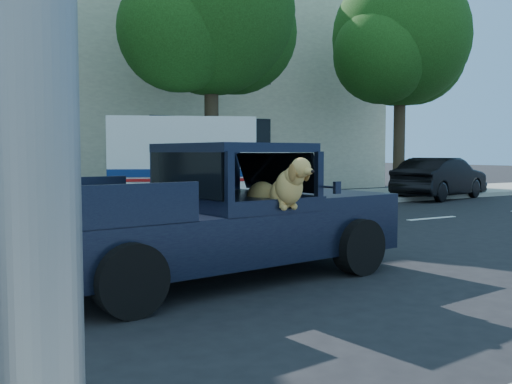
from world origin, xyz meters
TOP-DOWN VIEW (x-y plane):
  - ground at (0.00, 0.00)m, footprint 120.00×120.00m
  - far_sidewalk at (0.00, 9.20)m, footprint 60.00×4.00m
  - lane_stripes at (2.00, 3.40)m, footprint 21.60×0.14m
  - street_tree_mid at (5.03, 9.62)m, footprint 6.00×5.20m
  - street_tree_right at (13.03, 9.62)m, footprint 6.00×5.20m
  - building_main at (3.00, 16.50)m, footprint 26.00×6.00m
  - pickup_truck at (0.31, 0.08)m, footprint 5.08×2.69m
  - mail_truck at (3.59, 7.82)m, footprint 5.14×3.81m
  - parked_sedan at (12.90, 7.45)m, footprint 2.63×4.65m

SIDE VIEW (x-z plane):
  - ground at x=0.00m, z-range 0.00..0.00m
  - lane_stripes at x=2.00m, z-range 0.00..0.01m
  - far_sidewalk at x=0.00m, z-range 0.00..0.15m
  - pickup_truck at x=0.31m, z-range -0.28..1.47m
  - parked_sedan at x=12.90m, z-range 0.00..1.45m
  - mail_truck at x=3.59m, z-range -0.16..2.40m
  - building_main at x=3.00m, z-range 0.00..9.00m
  - street_tree_mid at x=5.03m, z-range 1.41..10.01m
  - street_tree_right at x=13.03m, z-range 1.41..10.01m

